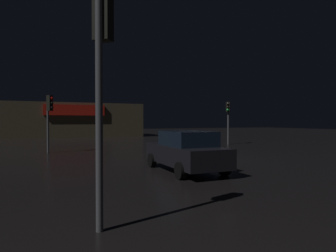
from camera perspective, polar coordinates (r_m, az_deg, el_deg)
name	(u,v)px	position (r m, az deg, el deg)	size (l,w,h in m)	color
ground_plane	(200,159)	(15.70, 6.25, -6.48)	(120.00, 120.00, 0.00)	black
store_building	(72,120)	(39.99, -18.36, 1.06)	(17.12, 7.92, 4.27)	brown
traffic_signal_main	(102,57)	(5.69, -12.82, 13.00)	(0.41, 0.43, 4.46)	#595B60
traffic_signal_opposite	(228,114)	(25.85, 11.69, 2.24)	(0.42, 0.42, 3.70)	#595B60
traffic_signal_cross_left	(49,111)	(20.14, -22.25, 2.69)	(0.42, 0.42, 3.68)	#595B60
car_near	(186,151)	(11.85, 3.49, -4.86)	(2.09, 4.50, 1.63)	black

